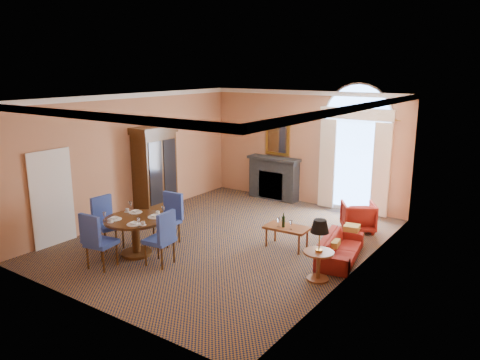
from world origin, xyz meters
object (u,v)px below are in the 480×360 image
Objects in this scene: coffee_table at (287,228)px; side_table at (319,243)px; armchair at (358,217)px; armoire at (155,173)px; sofa at (340,248)px; dining_table at (135,228)px.

coffee_table is 0.85× the size of side_table.
armchair is 0.79× the size of coffee_table.
coffee_table reaches higher than armchair.
armchair is (4.92, 1.82, -0.78)m from armoire.
side_table reaches higher than sofa.
armoire is 3.05× the size of armchair.
dining_table is 1.65× the size of armchair.
sofa is 1.77× the size of coffee_table.
dining_table is 0.74× the size of sofa.
side_table reaches higher than coffee_table.
coffee_table is at bearing 82.56° from sofa.
side_table is at bearing -12.56° from armoire.
side_table is at bearing 65.10° from armchair.
armchair reaches higher than sofa.
armchair is (-0.35, 1.87, 0.10)m from sofa.
armoire reaches higher than side_table.
side_table is at bearing 16.51° from dining_table.
dining_table is 3.81m from side_table.
dining_table is 5.23m from armchair.
coffee_table is (-0.87, -1.95, 0.09)m from armchair.
sofa is (5.27, -0.05, -0.88)m from armoire.
armchair is at bearing -0.66° from sofa.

